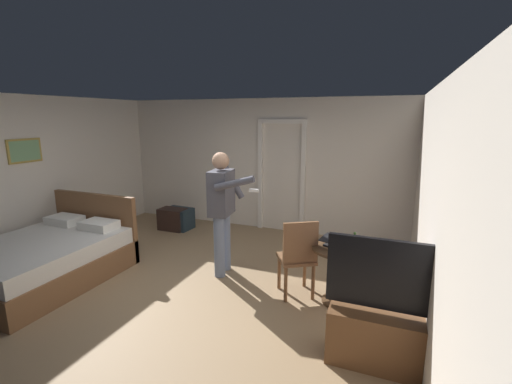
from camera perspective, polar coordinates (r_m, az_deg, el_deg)
ground_plane at (r=4.88m, az=-11.75°, el=-14.70°), size 6.20×6.20×0.00m
wall_back at (r=6.90m, az=0.58°, el=4.48°), size 5.87×0.12×2.51m
wall_left at (r=6.51m, az=-33.93°, el=1.92°), size 0.15×5.67×2.51m
wall_right at (r=3.73m, az=27.31°, el=-3.68°), size 0.12×5.67×2.51m
doorway_frame at (r=6.67m, az=4.16°, el=3.88°), size 0.93×0.08×2.13m
bed at (r=5.63m, az=-30.75°, el=-9.16°), size 1.55×1.98×1.02m
tv_flatscreen at (r=3.52m, az=20.46°, el=-20.13°), size 1.09×0.40×1.19m
side_table at (r=4.33m, az=13.65°, el=-11.47°), size 0.70×0.70×0.70m
laptop at (r=4.19m, az=13.15°, el=-8.16°), size 0.41×0.42×0.15m
bottle_on_table at (r=4.12m, az=15.65°, el=-8.03°), size 0.06×0.06×0.23m
wooden_chair at (r=4.34m, az=6.80°, el=-10.15°), size 0.58×0.58×0.99m
person_blue_shirt at (r=4.84m, az=-5.47°, el=-2.07°), size 0.78×0.60×1.72m
suitcase_dark at (r=7.13m, az=-12.51°, el=-4.22°), size 0.56×0.42×0.41m
suitcase_small at (r=7.09m, az=-13.35°, el=-4.30°), size 0.52×0.33×0.42m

